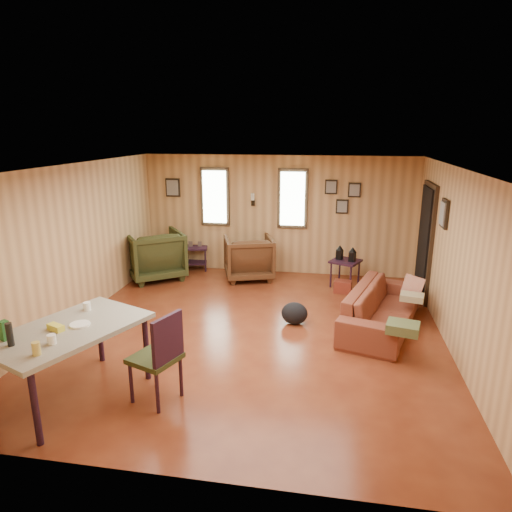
% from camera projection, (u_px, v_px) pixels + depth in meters
% --- Properties ---
extents(room, '(5.54, 6.04, 2.44)m').
position_uv_depth(room, '(266.00, 249.00, 6.66)').
color(room, brown).
rests_on(room, ground).
extents(sofa, '(1.21, 2.22, 0.83)m').
position_uv_depth(sofa, '(383.00, 301.00, 6.79)').
color(sofa, brown).
rests_on(sofa, ground).
extents(recliner_brown, '(1.14, 1.10, 0.94)m').
position_uv_depth(recliner_brown, '(249.00, 256.00, 9.04)').
color(recliner_brown, '#4A2B16').
rests_on(recliner_brown, ground).
extents(recliner_green, '(1.40, 1.39, 1.06)m').
position_uv_depth(recliner_green, '(155.00, 253.00, 9.03)').
color(recliner_green, '#313618').
rests_on(recliner_green, ground).
extents(end_table, '(0.58, 0.54, 0.62)m').
position_uv_depth(end_table, '(196.00, 254.00, 9.65)').
color(end_table, '#2D1425').
rests_on(end_table, ground).
extents(side_table, '(0.65, 0.65, 0.79)m').
position_uv_depth(side_table, '(346.00, 259.00, 8.56)').
color(side_table, '#2D1425').
rests_on(side_table, ground).
extents(cooler, '(0.34, 0.26, 0.22)m').
position_uv_depth(cooler, '(343.00, 287.00, 8.34)').
color(cooler, maroon).
rests_on(cooler, ground).
extents(backpack, '(0.41, 0.31, 0.35)m').
position_uv_depth(backpack, '(294.00, 313.00, 6.97)').
color(backpack, black).
rests_on(backpack, ground).
extents(sofa_pillows, '(0.73, 1.71, 0.35)m').
position_uv_depth(sofa_pillows, '(408.00, 308.00, 6.32)').
color(sofa_pillows, '#4D5730').
rests_on(sofa_pillows, sofa).
extents(dining_table, '(1.53, 1.88, 1.07)m').
position_uv_depth(dining_table, '(68.00, 334.00, 4.91)').
color(dining_table, gray).
rests_on(dining_table, ground).
extents(dining_chair, '(0.60, 0.60, 1.03)m').
position_uv_depth(dining_chair, '(160.00, 353.00, 4.87)').
color(dining_chair, '#313618').
rests_on(dining_chair, ground).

